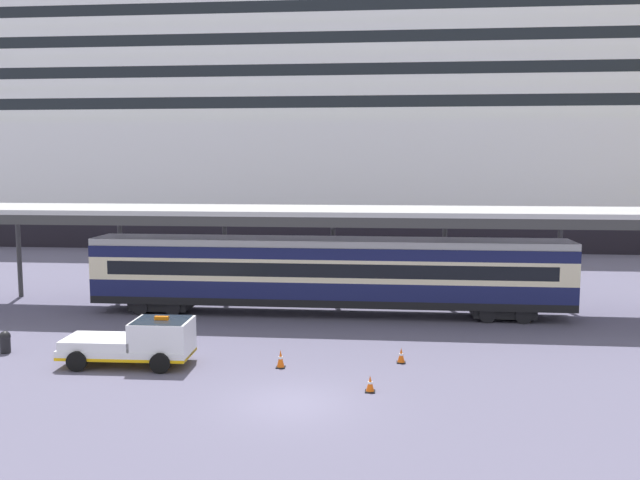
{
  "coord_description": "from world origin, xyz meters",
  "views": [
    {
      "loc": [
        3.12,
        -22.07,
        8.17
      ],
      "look_at": [
        0.02,
        9.44,
        4.5
      ],
      "focal_mm": 38.01,
      "sensor_mm": 36.0,
      "label": 1
    }
  ],
  "objects_px": {
    "traffic_cone_far": "(281,359)",
    "quay_bollard": "(5,341)",
    "traffic_cone_near": "(370,384)",
    "traffic_cone_mid": "(401,356)",
    "service_truck": "(140,341)",
    "cruise_ship": "(359,124)",
    "train_carriage": "(328,272)"
  },
  "relations": [
    {
      "from": "quay_bollard",
      "to": "train_carriage",
      "type": "bearing_deg",
      "value": 33.38
    },
    {
      "from": "train_carriage",
      "to": "traffic_cone_near",
      "type": "relative_size",
      "value": 42.86
    },
    {
      "from": "traffic_cone_far",
      "to": "quay_bollard",
      "type": "distance_m",
      "value": 12.14
    },
    {
      "from": "traffic_cone_near",
      "to": "traffic_cone_mid",
      "type": "distance_m",
      "value": 3.82
    },
    {
      "from": "train_carriage",
      "to": "traffic_cone_near",
      "type": "distance_m",
      "value": 12.56
    },
    {
      "from": "cruise_ship",
      "to": "train_carriage",
      "type": "relative_size",
      "value": 5.81
    },
    {
      "from": "service_truck",
      "to": "traffic_cone_far",
      "type": "xyz_separation_m",
      "value": [
        5.71,
        0.18,
        -0.63
      ]
    },
    {
      "from": "cruise_ship",
      "to": "train_carriage",
      "type": "distance_m",
      "value": 40.69
    },
    {
      "from": "traffic_cone_near",
      "to": "quay_bollard",
      "type": "xyz_separation_m",
      "value": [
        -15.72,
        3.44,
        0.23
      ]
    },
    {
      "from": "traffic_cone_near",
      "to": "cruise_ship",
      "type": "bearing_deg",
      "value": 92.79
    },
    {
      "from": "cruise_ship",
      "to": "quay_bollard",
      "type": "bearing_deg",
      "value": -105.34
    },
    {
      "from": "train_carriage",
      "to": "traffic_cone_mid",
      "type": "height_order",
      "value": "train_carriage"
    },
    {
      "from": "service_truck",
      "to": "cruise_ship",
      "type": "bearing_deg",
      "value": 82.12
    },
    {
      "from": "service_truck",
      "to": "traffic_cone_far",
      "type": "height_order",
      "value": "service_truck"
    },
    {
      "from": "train_carriage",
      "to": "traffic_cone_far",
      "type": "height_order",
      "value": "train_carriage"
    },
    {
      "from": "traffic_cone_mid",
      "to": "traffic_cone_far",
      "type": "relative_size",
      "value": 0.86
    },
    {
      "from": "traffic_cone_near",
      "to": "traffic_cone_far",
      "type": "relative_size",
      "value": 0.82
    },
    {
      "from": "service_truck",
      "to": "traffic_cone_near",
      "type": "bearing_deg",
      "value": -14.05
    },
    {
      "from": "cruise_ship",
      "to": "traffic_cone_near",
      "type": "relative_size",
      "value": 249.21
    },
    {
      "from": "traffic_cone_near",
      "to": "traffic_cone_far",
      "type": "bearing_deg",
      "value": 145.25
    },
    {
      "from": "service_truck",
      "to": "traffic_cone_near",
      "type": "height_order",
      "value": "service_truck"
    },
    {
      "from": "cruise_ship",
      "to": "traffic_cone_mid",
      "type": "bearing_deg",
      "value": -85.6
    },
    {
      "from": "traffic_cone_mid",
      "to": "traffic_cone_far",
      "type": "distance_m",
      "value": 4.93
    },
    {
      "from": "service_truck",
      "to": "traffic_cone_mid",
      "type": "xyz_separation_m",
      "value": [
        10.51,
        1.3,
        -0.68
      ]
    },
    {
      "from": "train_carriage",
      "to": "traffic_cone_near",
      "type": "xyz_separation_m",
      "value": [
        2.54,
        -12.13,
        -2.03
      ]
    },
    {
      "from": "traffic_cone_mid",
      "to": "quay_bollard",
      "type": "bearing_deg",
      "value": -179.33
    },
    {
      "from": "traffic_cone_far",
      "to": "service_truck",
      "type": "bearing_deg",
      "value": -178.23
    },
    {
      "from": "cruise_ship",
      "to": "train_carriage",
      "type": "bearing_deg",
      "value": -90.03
    },
    {
      "from": "traffic_cone_near",
      "to": "service_truck",
      "type": "bearing_deg",
      "value": 165.95
    },
    {
      "from": "cruise_ship",
      "to": "train_carriage",
      "type": "height_order",
      "value": "cruise_ship"
    },
    {
      "from": "quay_bollard",
      "to": "traffic_cone_mid",
      "type": "bearing_deg",
      "value": 0.67
    },
    {
      "from": "traffic_cone_far",
      "to": "traffic_cone_mid",
      "type": "bearing_deg",
      "value": 13.2
    }
  ]
}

